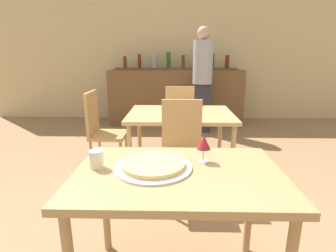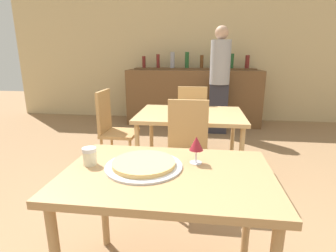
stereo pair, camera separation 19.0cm
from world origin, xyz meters
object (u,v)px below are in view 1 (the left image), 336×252
Objects in this scene: chair_far_side_left at (101,127)px; cheese_shaker at (97,159)px; wine_glass at (204,143)px; chair_far_side_front at (182,145)px; chair_far_side_back at (179,116)px; pizza_tray at (153,165)px; person_standing at (202,76)px.

cheese_shaker is at bearing -164.85° from chair_far_side_left.
chair_far_side_left is 1.85m from wine_glass.
chair_far_side_back is at bearing 90.00° from chair_far_side_front.
chair_far_side_front is 1.11m from chair_far_side_left.
chair_far_side_back is 1.00× the size of chair_far_side_left.
chair_far_side_left is (-0.93, 0.61, 0.00)m from chair_far_side_front.
chair_far_side_front and chair_far_side_left have the same top height.
cheese_shaker is (-0.49, -1.00, 0.27)m from chair_far_side_front.
cheese_shaker is 0.63× the size of wine_glass.
chair_far_side_left is at bearing 124.30° from wine_glass.
cheese_shaker is (-0.31, -0.00, 0.03)m from pizza_tray.
chair_far_side_front is 6.05× the size of wine_glass.
pizza_tray is (-0.18, -0.99, 0.23)m from chair_far_side_front.
person_standing is 3.23m from wine_glass.
chair_far_side_back reaches higher than cheese_shaker.
chair_far_side_back is 2.23m from pizza_tray.
chair_far_side_front reaches higher than pizza_tray.
cheese_shaker is at bearing 77.44° from chair_far_side_back.
cheese_shaker is (-0.49, -2.22, 0.27)m from chair_far_side_back.
person_standing is at bearing -38.14° from chair_far_side_left.
chair_far_side_left is at bearing 146.69° from chair_far_side_front.
cheese_shaker is at bearing -116.36° from chair_far_side_front.
person_standing is at bearing 79.78° from pizza_tray.
person_standing is at bearing 84.42° from wine_glass.
chair_far_side_back is 0.53× the size of person_standing.
chair_far_side_back is 1.26m from person_standing.
person_standing reaches higher than chair_far_side_back.
chair_far_side_front is 1.00× the size of chair_far_side_back.
chair_far_side_front is 1.14m from cheese_shaker.
chair_far_side_back is (-0.00, 1.22, 0.00)m from chair_far_side_front.
pizza_tray is 4.26× the size of cheese_shaker.
chair_far_side_front and chair_far_side_back have the same top height.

